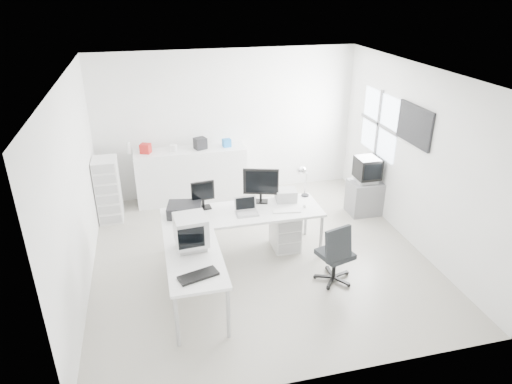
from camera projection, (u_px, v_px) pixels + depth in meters
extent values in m
cube|color=silver|center=(259.00, 255.00, 7.14)|extent=(5.00, 5.00, 0.01)
cube|color=white|center=(260.00, 74.00, 5.95)|extent=(5.00, 5.00, 0.01)
cube|color=silver|center=(228.00, 124.00, 8.74)|extent=(5.00, 0.02, 2.80)
cube|color=silver|center=(76.00, 190.00, 6.01)|extent=(0.02, 5.00, 2.80)
cube|color=silver|center=(415.00, 158.00, 7.08)|extent=(0.02, 5.00, 2.80)
cube|color=silver|center=(285.00, 230.00, 7.23)|extent=(0.40, 0.50, 0.60)
cube|color=black|center=(184.00, 210.00, 6.72)|extent=(0.55, 0.46, 0.17)
cube|color=silver|center=(287.00, 211.00, 6.85)|extent=(0.44, 0.19, 0.02)
sphere|color=silver|center=(304.00, 206.00, 6.95)|extent=(0.06, 0.06, 0.06)
cube|color=#A2A2A2|center=(286.00, 195.00, 7.17)|extent=(0.35, 0.31, 0.18)
cube|color=black|center=(198.00, 276.00, 5.34)|extent=(0.50, 0.32, 0.03)
cube|color=slate|center=(364.00, 197.00, 8.32)|extent=(0.57, 0.46, 0.62)
cube|color=silver|center=(192.00, 175.00, 8.72)|extent=(2.07, 0.52, 1.04)
cube|color=#AE1B18|center=(146.00, 149.00, 8.29)|extent=(0.22, 0.21, 0.18)
cube|color=silver|center=(173.00, 148.00, 8.41)|extent=(0.15, 0.14, 0.12)
cube|color=black|center=(200.00, 143.00, 8.50)|extent=(0.26, 0.25, 0.21)
cube|color=#1A6AB6|center=(227.00, 143.00, 8.62)|extent=(0.17, 0.15, 0.15)
cylinder|color=silver|center=(128.00, 148.00, 8.26)|extent=(0.07, 0.07, 0.22)
cube|color=silver|center=(108.00, 190.00, 7.96)|extent=(0.40, 0.48, 1.15)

